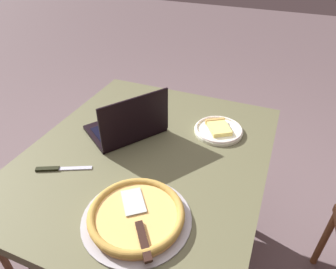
% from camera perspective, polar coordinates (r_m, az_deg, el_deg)
% --- Properties ---
extents(ground_plane, '(12.00, 12.00, 0.00)m').
position_cam_1_polar(ground_plane, '(1.85, -3.06, -21.78)').
color(ground_plane, '#685457').
extents(dining_table, '(1.16, 0.99, 0.75)m').
position_cam_1_polar(dining_table, '(1.33, -3.98, -5.85)').
color(dining_table, brown).
rests_on(dining_table, ground_plane).
extents(laptop, '(0.40, 0.38, 0.22)m').
position_cam_1_polar(laptop, '(1.38, -7.58, 1.72)').
color(laptop, black).
rests_on(laptop, dining_table).
extents(pizza_plate, '(0.22, 0.22, 0.04)m').
position_cam_1_polar(pizza_plate, '(1.41, 9.56, 0.94)').
color(pizza_plate, white).
rests_on(pizza_plate, dining_table).
extents(pizza_tray, '(0.37, 0.37, 0.04)m').
position_cam_1_polar(pizza_tray, '(1.02, -6.01, -15.00)').
color(pizza_tray, '#A19CA1').
rests_on(pizza_tray, dining_table).
extents(table_knife, '(0.11, 0.21, 0.01)m').
position_cam_1_polar(table_knife, '(1.28, -20.13, -6.12)').
color(table_knife, '#B3B5C5').
rests_on(table_knife, dining_table).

